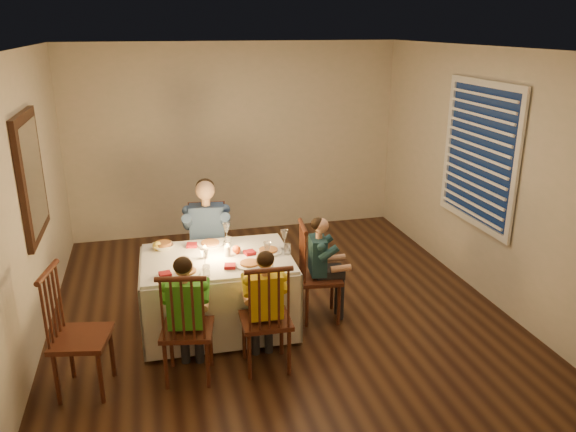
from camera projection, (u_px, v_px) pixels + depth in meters
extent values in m
plane|color=black|center=(278.00, 310.00, 5.80)|extent=(5.00, 5.00, 0.00)
cube|color=#BDB7A2|center=(25.00, 208.00, 4.86)|extent=(0.02, 5.00, 2.60)
cube|color=#BDB7A2|center=(485.00, 175.00, 5.90)|extent=(0.02, 5.00, 2.60)
cube|color=#BDB7A2|center=(236.00, 140.00, 7.67)|extent=(4.50, 0.02, 2.60)
plane|color=white|center=(276.00, 49.00, 4.96)|extent=(5.00, 5.00, 0.00)
cube|color=silver|center=(217.00, 259.00, 5.26)|extent=(1.40, 1.02, 0.04)
cube|color=silver|center=(213.00, 271.00, 5.83)|extent=(1.42, 0.05, 0.68)
cube|color=silver|center=(224.00, 318.00, 4.91)|extent=(1.42, 0.05, 0.68)
cube|color=silver|center=(289.00, 285.00, 5.52)|extent=(0.05, 1.02, 0.68)
cube|color=silver|center=(143.00, 300.00, 5.23)|extent=(0.05, 1.02, 0.68)
cylinder|color=white|center=(210.00, 244.00, 5.54)|extent=(0.27, 0.27, 0.02)
cylinder|color=white|center=(186.00, 273.00, 4.90)|extent=(0.27, 0.27, 0.02)
cylinder|color=white|center=(250.00, 265.00, 5.06)|extent=(0.27, 0.27, 0.02)
cylinder|color=white|center=(268.00, 251.00, 5.36)|extent=(0.27, 0.27, 0.02)
cylinder|color=silver|center=(205.00, 253.00, 5.21)|extent=(0.06, 0.06, 0.10)
cylinder|color=silver|center=(228.00, 251.00, 5.26)|extent=(0.06, 0.06, 0.10)
sphere|color=yellow|center=(157.00, 246.00, 5.40)|extent=(0.09, 0.09, 0.09)
sphere|color=#FE5B15|center=(237.00, 249.00, 5.33)|extent=(0.08, 0.08, 0.08)
imported|color=white|center=(163.00, 246.00, 5.44)|extent=(0.24, 0.24, 0.05)
cube|color=black|center=(31.00, 176.00, 5.07)|extent=(0.05, 0.95, 1.15)
cube|color=white|center=(34.00, 176.00, 5.08)|extent=(0.01, 0.78, 0.98)
cube|color=#0D1B36|center=(480.00, 155.00, 5.92)|extent=(0.01, 1.20, 1.40)
cube|color=white|center=(479.00, 155.00, 5.92)|extent=(0.03, 1.34, 1.54)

